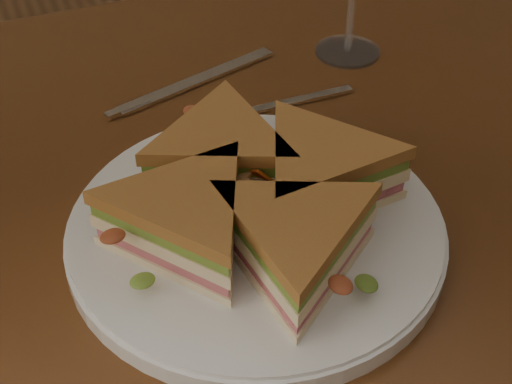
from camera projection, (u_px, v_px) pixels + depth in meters
table at (215, 261)px, 0.71m from camera, size 1.20×0.80×0.75m
plate at (256, 230)px, 0.59m from camera, size 0.31×0.31×0.02m
sandwich_wedges at (256, 197)px, 0.57m from camera, size 0.28×0.28×0.06m
crisps_mound at (256, 201)px, 0.57m from camera, size 0.09×0.09×0.05m
spoon at (231, 115)px, 0.73m from camera, size 0.18×0.03×0.01m
knife at (187, 85)px, 0.77m from camera, size 0.21×0.07×0.00m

